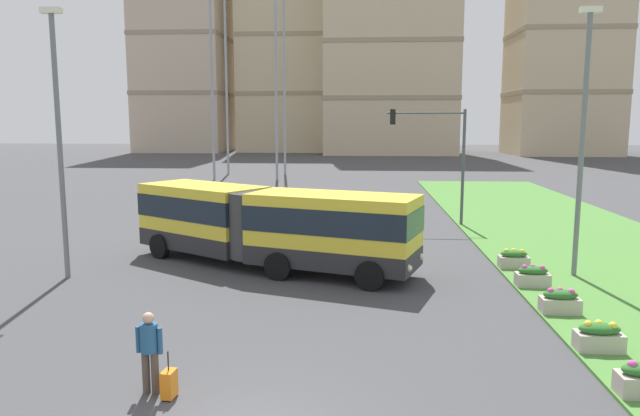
# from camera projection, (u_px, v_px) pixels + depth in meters

# --- Properties ---
(articulated_bus) EXTENTS (11.60, 7.31, 3.00)m
(articulated_bus) POSITION_uv_depth(u_px,v_px,m) (268.00, 225.00, 22.64)
(articulated_bus) COLOR yellow
(articulated_bus) RESTS_ON ground
(pedestrian_crossing) EXTENTS (0.58, 0.36, 1.74)m
(pedestrian_crossing) POSITION_uv_depth(u_px,v_px,m) (149.00, 347.00, 12.14)
(pedestrian_crossing) COLOR #4C4238
(pedestrian_crossing) RESTS_ON ground
(rolling_suitcase) EXTENTS (0.28, 0.38, 0.97)m
(rolling_suitcase) POSITION_uv_depth(u_px,v_px,m) (169.00, 384.00, 12.02)
(rolling_suitcase) COLOR orange
(rolling_suitcase) RESTS_ON ground
(flower_planter_1) EXTENTS (1.10, 0.56, 0.74)m
(flower_planter_1) POSITION_uv_depth(u_px,v_px,m) (599.00, 336.00, 14.33)
(flower_planter_1) COLOR #B7AD9E
(flower_planter_1) RESTS_ON grass_median
(flower_planter_2) EXTENTS (1.10, 0.56, 0.74)m
(flower_planter_2) POSITION_uv_depth(u_px,v_px,m) (560.00, 301.00, 17.14)
(flower_planter_2) COLOR #B7AD9E
(flower_planter_2) RESTS_ON grass_median
(flower_planter_3) EXTENTS (1.10, 0.56, 0.74)m
(flower_planter_3) POSITION_uv_depth(u_px,v_px,m) (533.00, 276.00, 19.88)
(flower_planter_3) COLOR #B7AD9E
(flower_planter_3) RESTS_ON grass_median
(flower_planter_4) EXTENTS (1.10, 0.56, 0.74)m
(flower_planter_4) POSITION_uv_depth(u_px,v_px,m) (514.00, 259.00, 22.35)
(flower_planter_4) COLOR #B7AD9E
(flower_planter_4) RESTS_ON grass_median
(traffic_light_far_right) EXTENTS (4.13, 0.28, 6.18)m
(traffic_light_far_right) POSITION_uv_depth(u_px,v_px,m) (438.00, 146.00, 31.26)
(traffic_light_far_right) COLOR #474C51
(traffic_light_far_right) RESTS_ON ground
(streetlight_left) EXTENTS (0.70, 0.28, 9.38)m
(streetlight_left) POSITION_uv_depth(u_px,v_px,m) (59.00, 134.00, 20.57)
(streetlight_left) COLOR slate
(streetlight_left) RESTS_ON ground
(streetlight_median) EXTENTS (0.70, 0.28, 9.41)m
(streetlight_median) POSITION_uv_depth(u_px,v_px,m) (583.00, 133.00, 20.60)
(streetlight_median) COLOR slate
(streetlight_median) RESTS_ON ground
(apartment_tower_west) EXTENTS (15.52, 15.65, 49.60)m
(apartment_tower_west) POSITION_uv_depth(u_px,v_px,m) (183.00, 11.00, 105.39)
(apartment_tower_west) COLOR #C6B299
(apartment_tower_west) RESTS_ON ground
(apartment_tower_westcentre) EXTENTS (16.67, 17.17, 39.53)m
(apartment_tower_westcentre) POSITION_uv_depth(u_px,v_px,m) (288.00, 42.00, 108.15)
(apartment_tower_westcentre) COLOR beige
(apartment_tower_westcentre) RESTS_ON ground
(apartment_tower_centre) EXTENTS (21.71, 19.40, 43.95)m
(apartment_tower_centre) POSITION_uv_depth(u_px,v_px,m) (390.00, 22.00, 99.94)
(apartment_tower_centre) COLOR beige
(apartment_tower_centre) RESTS_ON ground
(apartment_tower_eastcentre) EXTENTS (16.41, 14.47, 47.95)m
(apartment_tower_eastcentre) POSITION_uv_depth(u_px,v_px,m) (567.00, 4.00, 94.85)
(apartment_tower_eastcentre) COLOR beige
(apartment_tower_eastcentre) RESTS_ON ground
(transmission_pylon) EXTENTS (9.00, 6.24, 30.12)m
(transmission_pylon) POSITION_uv_depth(u_px,v_px,m) (249.00, 5.00, 56.55)
(transmission_pylon) COLOR gray
(transmission_pylon) RESTS_ON ground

